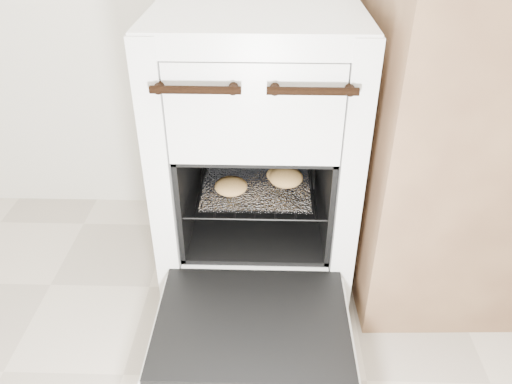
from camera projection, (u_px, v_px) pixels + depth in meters
stove at (257, 156)px, 1.55m from camera, size 0.56×0.63×0.86m
oven_door at (252, 325)px, 1.27m from camera, size 0.51×0.39×0.04m
oven_rack at (257, 184)px, 1.53m from camera, size 0.41×0.39×0.01m
foil_sheet at (257, 185)px, 1.51m from camera, size 0.32×0.28×0.01m
baked_rolls at (268, 179)px, 1.49m from camera, size 0.29×0.19×0.05m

